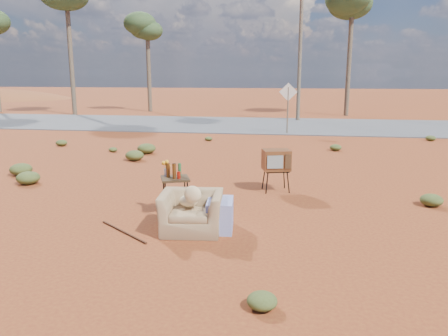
# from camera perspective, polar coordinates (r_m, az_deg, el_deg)

# --- Properties ---
(ground) EXTENTS (140.00, 140.00, 0.00)m
(ground) POSITION_cam_1_polar(r_m,az_deg,el_deg) (7.73, -4.43, -7.33)
(ground) COLOR brown
(ground) RESTS_ON ground
(highway) EXTENTS (140.00, 7.00, 0.04)m
(highway) POSITION_cam_1_polar(r_m,az_deg,el_deg) (22.29, 4.47, 5.64)
(highway) COLOR #565659
(highway) RESTS_ON ground
(armchair) EXTENTS (1.24, 0.87, 0.89)m
(armchair) POSITION_cam_1_polar(r_m,az_deg,el_deg) (7.29, -3.58, -5.12)
(armchair) COLOR #937550
(armchair) RESTS_ON ground
(tv_unit) EXTENTS (0.68, 0.60, 0.94)m
(tv_unit) POSITION_cam_1_polar(r_m,az_deg,el_deg) (9.72, 6.84, 0.97)
(tv_unit) COLOR black
(tv_unit) RESTS_ON ground
(side_table) EXTENTS (0.64, 0.64, 1.01)m
(side_table) POSITION_cam_1_polar(r_m,az_deg,el_deg) (8.08, -6.68, -1.04)
(side_table) COLOR #382514
(side_table) RESTS_ON ground
(rusty_bar) EXTENTS (1.09, 0.87, 0.04)m
(rusty_bar) POSITION_cam_1_polar(r_m,az_deg,el_deg) (7.50, -13.01, -8.11)
(rusty_bar) COLOR #482613
(rusty_bar) RESTS_ON ground
(road_sign) EXTENTS (0.78, 0.06, 2.19)m
(road_sign) POSITION_cam_1_polar(r_m,az_deg,el_deg) (19.11, 8.36, 8.91)
(road_sign) COLOR brown
(road_sign) RESTS_ON ground
(eucalyptus_left) EXTENTS (3.20, 3.20, 8.10)m
(eucalyptus_left) POSITION_cam_1_polar(r_m,az_deg,el_deg) (29.78, -19.86, 19.97)
(eucalyptus_left) COLOR brown
(eucalyptus_left) RESTS_ON ground
(eucalyptus_near_left) EXTENTS (3.20, 3.20, 6.60)m
(eucalyptus_near_left) POSITION_cam_1_polar(r_m,az_deg,el_deg) (30.79, -9.99, 17.45)
(eucalyptus_near_left) COLOR brown
(eucalyptus_near_left) RESTS_ON ground
(eucalyptus_center) EXTENTS (3.20, 3.20, 7.60)m
(eucalyptus_center) POSITION_cam_1_polar(r_m,az_deg,el_deg) (28.53, 16.41, 19.56)
(eucalyptus_center) COLOR brown
(eucalyptus_center) RESTS_ON ground
(utility_pole_center) EXTENTS (1.40, 0.20, 8.00)m
(utility_pole_center) POSITION_cam_1_polar(r_m,az_deg,el_deg) (24.63, 9.94, 15.75)
(utility_pole_center) COLOR brown
(utility_pole_center) RESTS_ON ground
(scrub_patch) EXTENTS (17.49, 8.07, 0.33)m
(scrub_patch) POSITION_cam_1_polar(r_m,az_deg,el_deg) (12.02, -3.46, 0.50)
(scrub_patch) COLOR #465525
(scrub_patch) RESTS_ON ground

